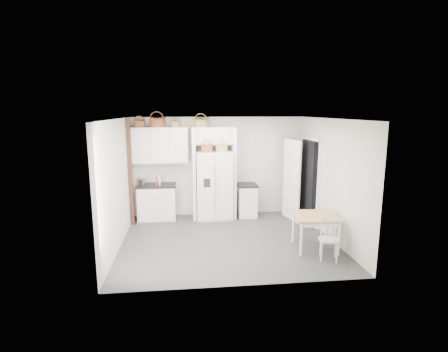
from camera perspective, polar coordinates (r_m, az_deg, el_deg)
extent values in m
plane|color=#2C2C2C|center=(7.68, 0.61, -10.45)|extent=(4.50, 4.50, 0.00)
plane|color=white|center=(7.16, 0.65, 9.32)|extent=(4.50, 4.50, 0.00)
plane|color=beige|center=(9.27, -0.90, 1.57)|extent=(4.50, 0.00, 4.50)
plane|color=beige|center=(7.39, -16.98, -1.27)|extent=(0.00, 4.00, 4.00)
plane|color=beige|center=(7.91, 17.03, -0.50)|extent=(0.00, 4.00, 4.00)
cube|color=silver|center=(8.99, -1.63, -1.48)|extent=(0.90, 0.73, 1.75)
cube|color=silver|center=(9.14, -10.90, -4.30)|extent=(0.94, 0.59, 0.87)
cube|color=silver|center=(9.26, 3.75, -4.07)|extent=(0.47, 0.56, 0.83)
cube|color=olive|center=(7.37, 14.64, -8.83)|extent=(0.92, 0.92, 0.70)
cube|color=silver|center=(6.90, 16.80, -9.87)|extent=(0.48, 0.46, 0.80)
cube|color=black|center=(9.04, -11.00, -1.50)|extent=(0.98, 0.63, 0.04)
cube|color=black|center=(9.16, 3.78, -1.45)|extent=(0.51, 0.60, 0.04)
cube|color=silver|center=(9.05, -13.36, -0.93)|extent=(0.26, 0.19, 0.16)
cube|color=red|center=(8.93, -10.95, -0.74)|extent=(0.04, 0.16, 0.24)
cube|color=beige|center=(8.92, -10.46, -0.69)|extent=(0.04, 0.17, 0.25)
cylinder|color=brown|center=(9.01, -13.65, 8.23)|extent=(0.28, 0.28, 0.16)
cylinder|color=brown|center=(8.97, -10.89, 8.53)|extent=(0.38, 0.38, 0.22)
cylinder|color=olive|center=(8.95, -8.06, 8.32)|extent=(0.22, 0.22, 0.13)
cylinder|color=olive|center=(8.95, -3.82, 8.59)|extent=(0.34, 0.34, 0.19)
cylinder|color=brown|center=(8.73, -2.84, 4.46)|extent=(0.30, 0.30, 0.16)
cylinder|color=olive|center=(8.76, -0.39, 4.49)|extent=(0.28, 0.28, 0.15)
cube|color=silver|center=(9.00, -10.39, 4.97)|extent=(1.40, 0.34, 0.90)
cube|color=silver|center=(8.99, -1.77, 6.58)|extent=(1.12, 0.34, 0.45)
cube|color=silver|center=(8.96, -4.92, 0.24)|extent=(0.08, 0.60, 2.30)
cube|color=silver|center=(9.04, 1.56, 0.37)|extent=(0.08, 0.60, 2.30)
cube|color=black|center=(8.68, -15.07, 0.57)|extent=(0.09, 0.09, 2.60)
cube|color=black|center=(8.84, 13.84, -1.01)|extent=(0.18, 0.85, 2.05)
cube|color=white|center=(9.03, 10.97, -0.65)|extent=(0.21, 0.79, 2.05)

